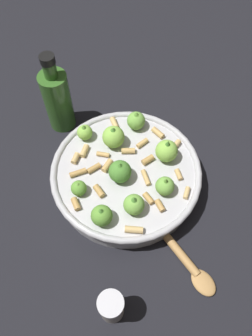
{
  "coord_description": "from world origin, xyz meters",
  "views": [
    {
      "loc": [
        -0.27,
        -0.2,
        0.62
      ],
      "look_at": [
        0.0,
        0.0,
        0.06
      ],
      "focal_mm": 35.4,
      "sensor_mm": 36.0,
      "label": 1
    }
  ],
  "objects_px": {
    "pepper_shaker": "(111,307)",
    "olive_oil_bottle": "(57,99)",
    "cooking_pan": "(126,174)",
    "wooden_spoon": "(175,247)"
  },
  "relations": [
    {
      "from": "cooking_pan",
      "to": "olive_oil_bottle",
      "type": "distance_m",
      "value": 0.22
    },
    {
      "from": "olive_oil_bottle",
      "to": "pepper_shaker",
      "type": "bearing_deg",
      "value": -126.09
    },
    {
      "from": "cooking_pan",
      "to": "wooden_spoon",
      "type": "xyz_separation_m",
      "value": [
        -0.06,
        -0.16,
        -0.03
      ]
    },
    {
      "from": "cooking_pan",
      "to": "pepper_shaker",
      "type": "relative_size",
      "value": 3.63
    },
    {
      "from": "pepper_shaker",
      "to": "olive_oil_bottle",
      "type": "distance_m",
      "value": 0.43
    },
    {
      "from": "olive_oil_bottle",
      "to": "wooden_spoon",
      "type": "height_order",
      "value": "olive_oil_bottle"
    },
    {
      "from": "pepper_shaker",
      "to": "olive_oil_bottle",
      "type": "height_order",
      "value": "olive_oil_bottle"
    },
    {
      "from": "cooking_pan",
      "to": "olive_oil_bottle",
      "type": "bearing_deg",
      "value": 79.87
    },
    {
      "from": "cooking_pan",
      "to": "wooden_spoon",
      "type": "relative_size",
      "value": 1.28
    },
    {
      "from": "pepper_shaker",
      "to": "olive_oil_bottle",
      "type": "xyz_separation_m",
      "value": [
        0.25,
        0.35,
        0.04
      ]
    }
  ]
}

